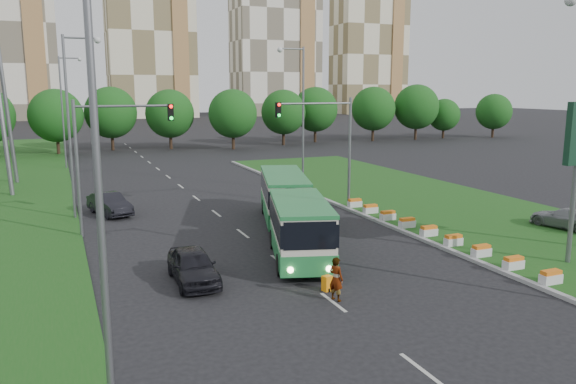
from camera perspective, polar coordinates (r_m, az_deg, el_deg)
name	(u,v)px	position (r m, az deg, el deg)	size (l,w,h in m)	color
ground	(332,255)	(29.79, 4.52, -6.37)	(360.00, 360.00, 0.00)	black
grass_median	(440,205)	(43.17, 15.16, -1.31)	(14.00, 60.00, 0.15)	#1A4E16
median_kerb	(358,213)	(39.37, 7.10, -2.12)	(0.30, 60.00, 0.18)	gray
lane_markings	(191,194)	(47.25, -9.85, -0.19)	(0.20, 100.00, 0.01)	#AAABA4
flower_planters	(429,231)	(33.77, 14.12, -3.84)	(1.10, 18.10, 0.60)	silver
traffic_mast_median	(330,136)	(39.73, 4.24, 5.73)	(5.76, 0.32, 8.00)	slate
traffic_mast_left	(105,145)	(34.62, -18.06, 4.55)	(5.76, 0.32, 8.00)	slate
street_lamps	(222,129)	(36.85, -6.68, 6.33)	(36.00, 60.00, 12.00)	slate
tree_line	(224,117)	(83.70, -6.54, 7.58)	(120.00, 8.00, 9.00)	#154C14
apartment_tower_cwest	(0,23)	(176.64, -27.24, 14.99)	(28.00, 15.00, 52.00)	silver
apartment_tower_ceast	(150,33)	(178.35, -13.85, 15.44)	(25.00, 15.00, 50.00)	beige
apartment_tower_east	(275,42)	(188.69, -1.31, 14.98)	(27.00, 15.00, 47.00)	silver
midrise_east	(368,56)	(203.71, 8.18, 13.56)	(24.00, 14.00, 40.00)	beige
articulated_bus	(287,209)	(32.68, -0.15, -1.77)	(2.60, 16.69, 2.75)	beige
car_left_near	(193,266)	(25.76, -9.63, -7.40)	(1.83, 4.54, 1.55)	black
car_left_far	(110,204)	(40.70, -17.66, -1.17)	(1.59, 4.57, 1.50)	black
car_median	(567,218)	(38.45, 26.49, -2.37)	(1.82, 4.47, 1.30)	gray
pedestrian	(336,279)	(23.34, 4.91, -8.79)	(0.68, 0.44, 1.85)	gray
shopping_trolley	(327,283)	(24.58, 4.01, -9.24)	(0.39, 0.41, 0.67)	orange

